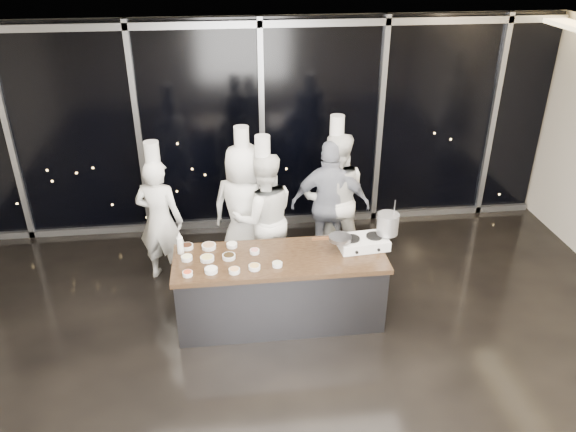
% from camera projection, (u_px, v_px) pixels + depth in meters
% --- Properties ---
extents(ground, '(9.00, 9.00, 0.00)m').
position_uv_depth(ground, '(289.00, 370.00, 6.10)').
color(ground, black).
rests_on(ground, ground).
extents(room_shell, '(9.02, 7.02, 3.21)m').
position_uv_depth(room_shell, '(309.00, 181.00, 5.08)').
color(room_shell, beige).
rests_on(room_shell, ground).
extents(window_wall, '(8.90, 0.11, 3.20)m').
position_uv_depth(window_wall, '(262.00, 128.00, 8.38)').
color(window_wall, black).
rests_on(window_wall, ground).
extents(demo_counter, '(2.46, 0.86, 0.90)m').
position_uv_depth(demo_counter, '(280.00, 289.00, 6.68)').
color(demo_counter, '#37373C').
rests_on(demo_counter, ground).
extents(stove, '(0.61, 0.41, 0.14)m').
position_uv_depth(stove, '(363.00, 242.00, 6.65)').
color(stove, silver).
rests_on(stove, demo_counter).
extents(frying_pan, '(0.48, 0.29, 0.04)m').
position_uv_depth(frying_pan, '(339.00, 238.00, 6.53)').
color(frying_pan, gray).
rests_on(frying_pan, stove).
extents(stock_pot, '(0.28, 0.28, 0.26)m').
position_uv_depth(stock_pot, '(388.00, 224.00, 6.62)').
color(stock_pot, silver).
rests_on(stock_pot, stove).
extents(prep_bowls, '(1.15, 0.72, 0.05)m').
position_uv_depth(prep_bowls, '(220.00, 258.00, 6.41)').
color(prep_bowls, silver).
rests_on(prep_bowls, demo_counter).
extents(squeeze_bottle, '(0.07, 0.07, 0.27)m').
position_uv_depth(squeeze_bottle, '(180.00, 243.00, 6.49)').
color(squeeze_bottle, white).
rests_on(squeeze_bottle, demo_counter).
extents(chef_far_left, '(0.72, 0.58, 1.95)m').
position_uv_depth(chef_far_left, '(160.00, 219.00, 7.33)').
color(chef_far_left, white).
rests_on(chef_far_left, ground).
extents(chef_left, '(1.07, 0.90, 2.09)m').
position_uv_depth(chef_left, '(244.00, 210.00, 7.45)').
color(chef_left, white).
rests_on(chef_left, ground).
extents(chef_center, '(0.96, 0.79, 2.03)m').
position_uv_depth(chef_center, '(264.00, 218.00, 7.32)').
color(chef_center, white).
rests_on(chef_center, ground).
extents(guest, '(1.13, 0.63, 1.83)m').
position_uv_depth(guest, '(330.00, 205.00, 7.64)').
color(guest, '#15213B').
rests_on(guest, ground).
extents(chef_right, '(1.00, 0.82, 2.12)m').
position_uv_depth(chef_right, '(334.00, 197.00, 7.76)').
color(chef_right, white).
rests_on(chef_right, ground).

